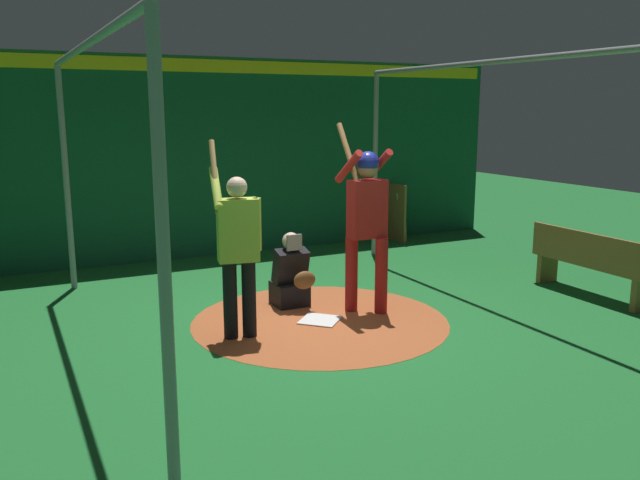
# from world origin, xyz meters

# --- Properties ---
(ground_plane) EXTENTS (26.81, 26.81, 0.00)m
(ground_plane) POSITION_xyz_m (0.00, 0.00, 0.00)
(ground_plane) COLOR #1E6B2D
(dirt_circle) EXTENTS (2.94, 2.94, 0.01)m
(dirt_circle) POSITION_xyz_m (0.00, 0.00, 0.00)
(dirt_circle) COLOR #AD562D
(dirt_circle) RESTS_ON ground
(home_plate) EXTENTS (0.59, 0.59, 0.01)m
(home_plate) POSITION_xyz_m (0.00, 0.00, 0.01)
(home_plate) COLOR white
(home_plate) RESTS_ON dirt_circle
(batter) EXTENTS (0.68, 0.49, 2.23)m
(batter) POSITION_xyz_m (-0.08, 0.65, 1.18)
(batter) COLOR maroon
(batter) RESTS_ON ground
(catcher) EXTENTS (0.58, 0.40, 0.93)m
(catcher) POSITION_xyz_m (-0.69, -0.05, 0.36)
(catcher) COLOR black
(catcher) RESTS_ON ground
(visitor) EXTENTS (0.59, 0.51, 2.08)m
(visitor) POSITION_xyz_m (0.09, -1.00, 1.00)
(visitor) COLOR black
(visitor) RESTS_ON ground
(back_wall) EXTENTS (0.23, 10.81, 3.21)m
(back_wall) POSITION_xyz_m (-3.97, 0.00, 1.62)
(back_wall) COLOR #145133
(back_wall) RESTS_ON ground
(cage_frame) EXTENTS (5.58, 4.82, 2.99)m
(cage_frame) POSITION_xyz_m (0.00, 0.00, 2.09)
(cage_frame) COLOR gray
(cage_frame) RESTS_ON ground
(bat_rack) EXTENTS (0.94, 0.21, 1.05)m
(bat_rack) POSITION_xyz_m (-3.72, 3.34, 0.49)
(bat_rack) COLOR olive
(bat_rack) RESTS_ON ground
(bench) EXTENTS (1.76, 0.36, 0.85)m
(bench) POSITION_xyz_m (0.62, 3.59, 0.45)
(bench) COLOR olive
(bench) RESTS_ON ground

